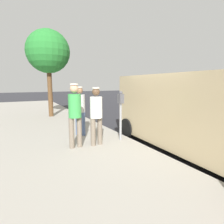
{
  "coord_description": "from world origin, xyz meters",
  "views": [
    {
      "loc": [
        4.19,
        3.98,
        1.9
      ],
      "look_at": [
        1.65,
        -0.88,
        1.05
      ],
      "focal_mm": 29.74,
      "sensor_mm": 36.0,
      "label": 1
    }
  ],
  "objects_px": {
    "parking_meter_near": "(121,107)",
    "parked_van": "(197,111)",
    "street_tree": "(48,52)",
    "pedestrian_in_green": "(75,111)",
    "pedestrian_in_gray": "(80,108)",
    "pedestrian_in_white": "(96,113)"
  },
  "relations": [
    {
      "from": "pedestrian_in_gray",
      "to": "pedestrian_in_green",
      "type": "relative_size",
      "value": 0.94
    },
    {
      "from": "pedestrian_in_gray",
      "to": "street_tree",
      "type": "distance_m",
      "value": 4.91
    },
    {
      "from": "parking_meter_near",
      "to": "street_tree",
      "type": "bearing_deg",
      "value": -77.57
    },
    {
      "from": "pedestrian_in_white",
      "to": "street_tree",
      "type": "height_order",
      "value": "street_tree"
    },
    {
      "from": "parked_van",
      "to": "parking_meter_near",
      "type": "bearing_deg",
      "value": -45.76
    },
    {
      "from": "parked_van",
      "to": "street_tree",
      "type": "height_order",
      "value": "street_tree"
    },
    {
      "from": "pedestrian_in_white",
      "to": "parked_van",
      "type": "height_order",
      "value": "parked_van"
    },
    {
      "from": "pedestrian_in_green",
      "to": "street_tree",
      "type": "relative_size",
      "value": 0.39
    },
    {
      "from": "parking_meter_near",
      "to": "pedestrian_in_gray",
      "type": "xyz_separation_m",
      "value": [
        0.94,
        -1.11,
        -0.09
      ]
    },
    {
      "from": "pedestrian_in_gray",
      "to": "pedestrian_in_green",
      "type": "distance_m",
      "value": 1.26
    },
    {
      "from": "pedestrian_in_gray",
      "to": "pedestrian_in_green",
      "type": "xyz_separation_m",
      "value": [
        0.51,
        1.15,
        0.07
      ]
    },
    {
      "from": "parking_meter_near",
      "to": "parked_van",
      "type": "relative_size",
      "value": 0.29
    },
    {
      "from": "parking_meter_near",
      "to": "pedestrian_in_green",
      "type": "height_order",
      "value": "pedestrian_in_green"
    },
    {
      "from": "pedestrian_in_white",
      "to": "pedestrian_in_gray",
      "type": "relative_size",
      "value": 1.0
    },
    {
      "from": "parked_van",
      "to": "street_tree",
      "type": "relative_size",
      "value": 1.18
    },
    {
      "from": "pedestrian_in_white",
      "to": "parking_meter_near",
      "type": "bearing_deg",
      "value": -172.47
    },
    {
      "from": "pedestrian_in_green",
      "to": "pedestrian_in_white",
      "type": "bearing_deg",
      "value": 173.17
    },
    {
      "from": "pedestrian_in_gray",
      "to": "parked_van",
      "type": "bearing_deg",
      "value": 132.64
    },
    {
      "from": "parked_van",
      "to": "pedestrian_in_gray",
      "type": "bearing_deg",
      "value": -47.36
    },
    {
      "from": "pedestrian_in_white",
      "to": "parked_van",
      "type": "xyz_separation_m",
      "value": [
        -2.36,
        1.43,
        0.06
      ]
    },
    {
      "from": "pedestrian_in_gray",
      "to": "street_tree",
      "type": "bearing_deg",
      "value": -86.66
    },
    {
      "from": "parking_meter_near",
      "to": "parked_van",
      "type": "xyz_separation_m",
      "value": [
        -1.5,
        1.54,
        -0.03
      ]
    }
  ]
}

